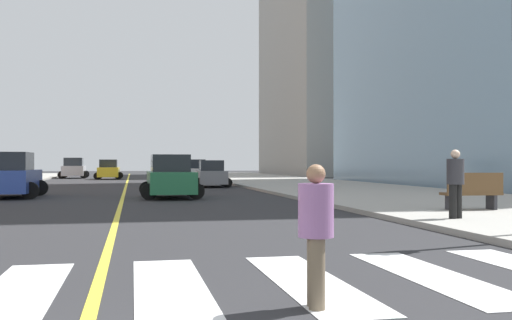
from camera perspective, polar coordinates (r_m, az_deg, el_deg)
sidewalk_kerb_east at (r=26.32m, az=14.76°, el=-3.51°), size 10.00×120.00×0.15m
crosswalk_paint at (r=7.67m, az=-15.18°, el=-12.03°), size 13.50×4.00×0.01m
lane_divider_paint at (r=43.53m, az=-12.42°, el=-2.31°), size 0.16×80.00×0.01m
parking_garage_concrete at (r=77.52m, az=8.78°, el=8.83°), size 18.00×24.00×27.62m
car_white_nearest at (r=47.59m, az=-5.93°, el=-1.12°), size 2.64×4.15×1.83m
car_gray_second at (r=38.12m, az=-4.32°, el=-1.41°), size 2.52×3.93×1.72m
car_yellow_third at (r=57.20m, az=-14.06°, el=-0.95°), size 2.63×4.19×1.86m
car_green_fourth at (r=26.54m, az=-8.28°, el=-1.70°), size 2.72×4.33×1.93m
car_blue_fifth at (r=28.63m, az=-22.67°, el=-1.47°), size 2.85×4.56×2.04m
car_silver_sixth at (r=62.01m, az=-17.21°, el=-0.81°), size 2.93×4.64×2.06m
park_bench at (r=18.91m, az=20.21°, el=-2.92°), size 1.82×0.62×1.12m
pedestrian_crossing at (r=6.41m, az=5.82°, el=-6.66°), size 0.38×0.38×1.56m
pedestrian_waiting_east at (r=15.84m, az=18.73°, el=-1.89°), size 0.43×0.43×1.76m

